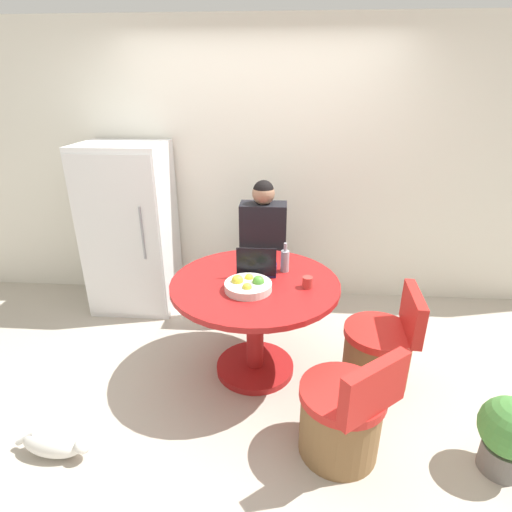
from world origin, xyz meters
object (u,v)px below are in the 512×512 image
at_px(fruit_bowl, 248,285).
at_px(laptop, 257,267).
at_px(dining_table, 255,308).
at_px(bottle, 285,260).
at_px(refrigerator, 131,229).
at_px(person_seated, 263,246).
at_px(cat, 54,444).
at_px(chair_right_side, 379,352).
at_px(potted_plant, 509,433).
at_px(chair_near_right_corner, 343,417).

bearing_deg(fruit_bowl, laptop, 80.90).
distance_m(laptop, fruit_bowl, 0.27).
bearing_deg(dining_table, bottle, 41.18).
relative_size(refrigerator, dining_table, 1.32).
bearing_deg(person_seated, fruit_bowl, 86.84).
distance_m(dining_table, laptop, 0.29).
bearing_deg(fruit_bowl, bottle, 52.16).
xyz_separation_m(fruit_bowl, cat, (-1.09, -0.73, -0.72)).
relative_size(chair_right_side, laptop, 2.69).
xyz_separation_m(refrigerator, potted_plant, (2.71, -1.73, -0.52)).
height_order(cat, potted_plant, potted_plant).
height_order(dining_table, fruit_bowl, fruit_bowl).
bearing_deg(dining_table, laptop, 87.88).
bearing_deg(bottle, chair_near_right_corner, -68.31).
xyz_separation_m(chair_right_side, bottle, (-0.70, 0.25, 0.59)).
distance_m(refrigerator, dining_table, 1.59).
bearing_deg(cat, laptop, 47.17).
distance_m(laptop, cat, 1.68).
xyz_separation_m(chair_near_right_corner, laptop, (-0.56, 0.85, 0.55)).
distance_m(refrigerator, bottle, 1.65).
bearing_deg(refrigerator, bottle, -28.10).
relative_size(refrigerator, fruit_bowl, 4.95).
height_order(refrigerator, fruit_bowl, refrigerator).
relative_size(chair_right_side, fruit_bowl, 2.38).
xyz_separation_m(person_seated, fruit_bowl, (-0.05, -0.96, 0.09)).
height_order(refrigerator, bottle, refrigerator).
distance_m(dining_table, bottle, 0.41).
relative_size(laptop, potted_plant, 0.58).
height_order(person_seated, fruit_bowl, person_seated).
bearing_deg(laptop, chair_near_right_corner, 123.31).
height_order(laptop, bottle, laptop).
relative_size(refrigerator, person_seated, 1.20).
bearing_deg(refrigerator, chair_near_right_corner, -42.72).
xyz_separation_m(person_seated, laptop, (-0.01, -0.68, 0.10)).
xyz_separation_m(refrigerator, cat, (0.12, -1.83, -0.70)).
relative_size(dining_table, chair_near_right_corner, 1.57).
distance_m(bottle, potted_plant, 1.68).
bearing_deg(chair_near_right_corner, cat, -33.03).
relative_size(person_seated, bottle, 5.89).
bearing_deg(dining_table, fruit_bowl, -105.87).
xyz_separation_m(dining_table, laptop, (0.01, 0.14, 0.26)).
xyz_separation_m(dining_table, chair_near_right_corner, (0.56, -0.71, -0.29)).
distance_m(dining_table, chair_right_side, 0.95).
bearing_deg(person_seated, potted_plant, 132.25).
xyz_separation_m(dining_table, fruit_bowl, (-0.04, -0.13, 0.25)).
relative_size(dining_table, cat, 2.42).
height_order(laptop, cat, laptop).
height_order(dining_table, bottle, bottle).
bearing_deg(cat, bottle, 43.78).
bearing_deg(refrigerator, person_seated, -6.19).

